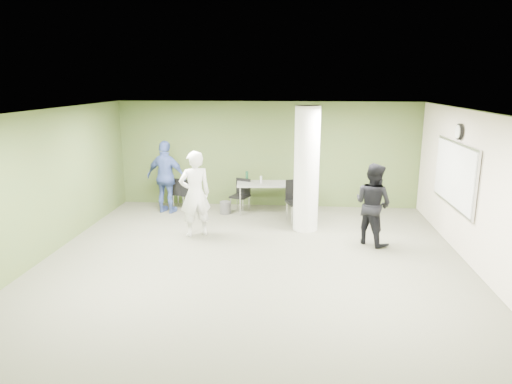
# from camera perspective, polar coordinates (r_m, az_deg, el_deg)

# --- Properties ---
(floor) EXTENTS (8.00, 8.00, 0.00)m
(floor) POSITION_cam_1_polar(r_m,az_deg,el_deg) (8.73, -0.30, -8.60)
(floor) COLOR #585A47
(floor) RESTS_ON ground
(ceiling) EXTENTS (8.00, 8.00, 0.00)m
(ceiling) POSITION_cam_1_polar(r_m,az_deg,el_deg) (8.09, -0.32, 10.07)
(ceiling) COLOR white
(ceiling) RESTS_ON wall_back
(wall_back) EXTENTS (8.00, 2.80, 0.02)m
(wall_back) POSITION_cam_1_polar(r_m,az_deg,el_deg) (12.22, 1.44, 4.70)
(wall_back) COLOR #50602D
(wall_back) RESTS_ON floor
(wall_left) EXTENTS (0.02, 8.00, 2.80)m
(wall_left) POSITION_cam_1_polar(r_m,az_deg,el_deg) (9.54, -25.00, 0.83)
(wall_left) COLOR #50602D
(wall_left) RESTS_ON floor
(wall_right_cream) EXTENTS (0.02, 8.00, 2.80)m
(wall_right_cream) POSITION_cam_1_polar(r_m,az_deg,el_deg) (8.88, 26.33, -0.19)
(wall_right_cream) COLOR beige
(wall_right_cream) RESTS_ON floor
(column) EXTENTS (0.56, 0.56, 2.80)m
(column) POSITION_cam_1_polar(r_m,az_deg,el_deg) (10.22, 6.33, 2.84)
(column) COLOR silver
(column) RESTS_ON floor
(whiteboard) EXTENTS (0.05, 2.30, 1.30)m
(whiteboard) POSITION_cam_1_polar(r_m,az_deg,el_deg) (9.94, 23.55, 2.04)
(whiteboard) COLOR silver
(whiteboard) RESTS_ON wall_right_cream
(wall_clock) EXTENTS (0.06, 0.32, 0.32)m
(wall_clock) POSITION_cam_1_polar(r_m,az_deg,el_deg) (9.82, 24.03, 6.90)
(wall_clock) COLOR black
(wall_clock) RESTS_ON wall_right_cream
(folding_table) EXTENTS (1.71, 0.88, 1.03)m
(folding_table) POSITION_cam_1_polar(r_m,az_deg,el_deg) (11.64, 1.60, 0.90)
(folding_table) COLOR gray
(folding_table) RESTS_ON floor
(wastebasket) EXTENTS (0.28, 0.28, 0.32)m
(wastebasket) POSITION_cam_1_polar(r_m,az_deg,el_deg) (11.69, -3.88, -1.96)
(wastebasket) COLOR #4C4C4C
(wastebasket) RESTS_ON floor
(chair_back_left) EXTENTS (0.46, 0.46, 0.84)m
(chair_back_left) POSITION_cam_1_polar(r_m,az_deg,el_deg) (12.20, -9.41, 0.14)
(chair_back_left) COLOR black
(chair_back_left) RESTS_ON floor
(chair_back_right) EXTENTS (0.54, 0.54, 0.85)m
(chair_back_right) POSITION_cam_1_polar(r_m,az_deg,el_deg) (11.99, -8.18, -0.03)
(chair_back_right) COLOR black
(chair_back_right) RESTS_ON floor
(chair_table_left) EXTENTS (0.55, 0.55, 0.86)m
(chair_table_left) POSITION_cam_1_polar(r_m,az_deg,el_deg) (11.80, -1.85, -0.09)
(chair_table_left) COLOR black
(chair_table_left) RESTS_ON floor
(chair_table_right) EXTENTS (0.63, 0.63, 1.01)m
(chair_table_right) POSITION_cam_1_polar(r_m,az_deg,el_deg) (10.98, 5.12, -0.69)
(chair_table_right) COLOR black
(chair_table_right) RESTS_ON floor
(woman_white) EXTENTS (0.82, 0.72, 1.88)m
(woman_white) POSITION_cam_1_polar(r_m,az_deg,el_deg) (9.93, -7.63, -0.24)
(woman_white) COLOR silver
(woman_white) RESTS_ON floor
(man_black) EXTENTS (1.04, 1.04, 1.70)m
(man_black) POSITION_cam_1_polar(r_m,az_deg,el_deg) (9.68, 14.39, -1.47)
(man_black) COLOR black
(man_black) RESTS_ON floor
(man_blue) EXTENTS (1.16, 0.70, 1.86)m
(man_blue) POSITION_cam_1_polar(r_m,az_deg,el_deg) (11.84, -11.14, 1.83)
(man_blue) COLOR #384C8B
(man_blue) RESTS_ON floor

